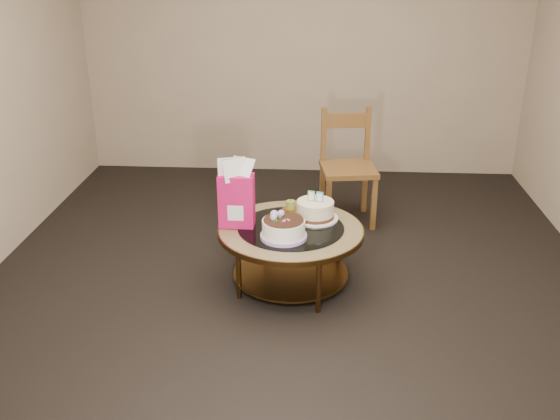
# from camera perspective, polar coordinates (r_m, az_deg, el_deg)

# --- Properties ---
(ground) EXTENTS (5.00, 5.00, 0.00)m
(ground) POSITION_cam_1_polar(r_m,az_deg,el_deg) (4.53, 0.96, -6.86)
(ground) COLOR black
(ground) RESTS_ON ground
(room_walls) EXTENTS (4.52, 5.02, 2.61)m
(room_walls) POSITION_cam_1_polar(r_m,az_deg,el_deg) (3.99, 1.11, 12.69)
(room_walls) COLOR tan
(room_walls) RESTS_ON ground
(coffee_table) EXTENTS (1.02, 1.02, 0.46)m
(coffee_table) POSITION_cam_1_polar(r_m,az_deg,el_deg) (4.36, 1.00, -2.55)
(coffee_table) COLOR #553A18
(coffee_table) RESTS_ON ground
(decorated_cake) EXTENTS (0.31, 0.31, 0.18)m
(decorated_cake) POSITION_cam_1_polar(r_m,az_deg,el_deg) (4.15, 0.31, -1.79)
(decorated_cake) COLOR #B795D2
(decorated_cake) RESTS_ON coffee_table
(cream_cake) EXTENTS (0.33, 0.33, 0.21)m
(cream_cake) POSITION_cam_1_polar(r_m,az_deg,el_deg) (4.44, 3.24, -0.03)
(cream_cake) COLOR white
(cream_cake) RESTS_ON coffee_table
(gift_bag) EXTENTS (0.24, 0.18, 0.48)m
(gift_bag) POSITION_cam_1_polar(r_m,az_deg,el_deg) (4.27, -4.01, 1.52)
(gift_bag) COLOR #D11360
(gift_bag) RESTS_ON coffee_table
(pillar_candle) EXTENTS (0.13, 0.13, 0.10)m
(pillar_candle) POSITION_cam_1_polar(r_m,az_deg,el_deg) (4.56, 0.98, 0.20)
(pillar_candle) COLOR tan
(pillar_candle) RESTS_ON coffee_table
(dining_chair) EXTENTS (0.51, 0.51, 0.98)m
(dining_chair) POSITION_cam_1_polar(r_m,az_deg,el_deg) (5.43, 6.20, 4.00)
(dining_chair) COLOR brown
(dining_chair) RESTS_ON ground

